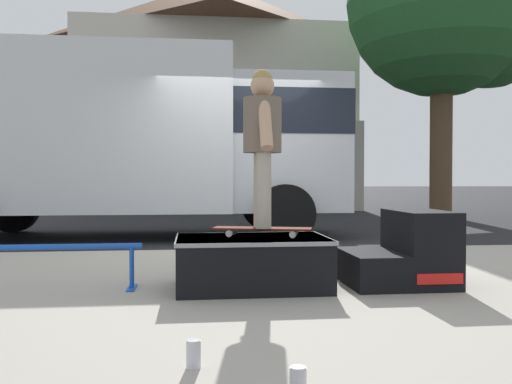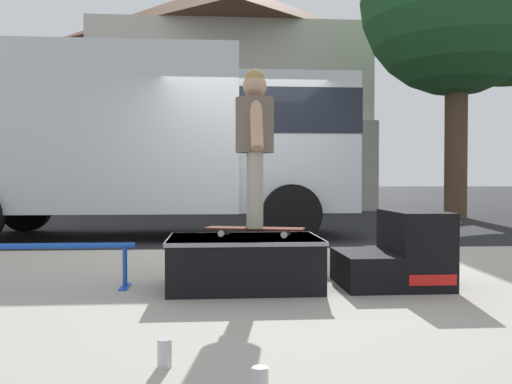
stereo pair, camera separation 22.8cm
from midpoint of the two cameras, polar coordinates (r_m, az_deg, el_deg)
name	(u,v)px [view 2 (the right image)]	position (r m, az deg, el deg)	size (l,w,h in m)	color
ground_plane	(251,253)	(7.28, 0.42, -6.36)	(140.00, 140.00, 0.00)	black
sidewalk_slab	(278,297)	(4.32, 3.80, -10.83)	(50.00, 5.00, 0.12)	#A8A093
skate_box	(244,261)	(4.32, 0.26, -7.15)	(1.18, 0.81, 0.40)	black
kicker_ramp	(399,255)	(4.59, 16.07, -6.28)	(0.82, 0.74, 0.60)	black
grind_rail	(40,255)	(4.55, -20.20, -6.15)	(1.46, 0.28, 0.35)	blue
skateboard	(255,229)	(4.35, 1.37, -3.89)	(0.81, 0.40, 0.07)	#4C1E14
skater_kid	(255,135)	(4.35, 1.38, 5.97)	(0.30, 0.64, 1.25)	#B7AD99
soda_can	(260,383)	(2.24, 3.52, -19.27)	(0.07, 0.07, 0.13)	silver
soda_can_b	(164,353)	(2.60, -6.93, -16.32)	(0.07, 0.07, 0.13)	silver
box_truck	(146,136)	(9.47, -10.71, 5.70)	(6.91, 2.63, 3.05)	silver
street_tree_main	(468,6)	(15.59, 21.59, 17.58)	(5.31, 4.83, 7.94)	brown
house_behind	(229,93)	(20.95, -2.52, 10.27)	(9.54, 8.23, 8.40)	beige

